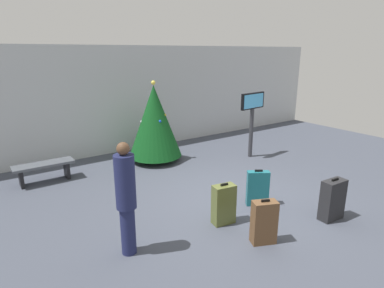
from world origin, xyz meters
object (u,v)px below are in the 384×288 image
at_px(waiting_bench, 44,168).
at_px(holiday_tree, 155,121).
at_px(traveller_0, 126,196).
at_px(suitcase_1, 258,188).
at_px(flight_info_kiosk, 252,112).
at_px(suitcase_2, 264,222).
at_px(suitcase_3, 332,200).
at_px(suitcase_0, 224,204).

bearing_deg(waiting_bench, holiday_tree, -2.37).
relative_size(traveller_0, suitcase_1, 2.36).
bearing_deg(holiday_tree, traveller_0, -123.95).
bearing_deg(waiting_bench, flight_info_kiosk, -14.51).
relative_size(waiting_bench, suitcase_1, 1.78).
height_order(holiday_tree, suitcase_2, holiday_tree).
xyz_separation_m(holiday_tree, waiting_bench, (-2.98, 0.12, -0.82)).
xyz_separation_m(holiday_tree, flight_info_kiosk, (2.53, -1.30, 0.19)).
distance_m(holiday_tree, suitcase_3, 5.08).
relative_size(suitcase_0, suitcase_2, 1.01).
bearing_deg(waiting_bench, suitcase_1, -48.54).
xyz_separation_m(waiting_bench, traveller_0, (0.49, -3.82, 0.62)).
height_order(suitcase_0, suitcase_3, suitcase_3).
bearing_deg(suitcase_2, holiday_tree, 83.48).
bearing_deg(waiting_bench, suitcase_3, -50.80).
bearing_deg(traveller_0, suitcase_3, -18.33).
height_order(flight_info_kiosk, suitcase_0, flight_info_kiosk).
bearing_deg(flight_info_kiosk, suitcase_0, -141.54).
height_order(traveller_0, suitcase_0, traveller_0).
bearing_deg(holiday_tree, suitcase_1, -84.14).
bearing_deg(waiting_bench, traveller_0, -82.66).
distance_m(holiday_tree, flight_info_kiosk, 2.85).
bearing_deg(suitcase_0, suitcase_1, 9.03).
distance_m(holiday_tree, traveller_0, 4.47).
bearing_deg(suitcase_3, holiday_tree, 102.76).
bearing_deg(waiting_bench, suitcase_2, -63.17).
bearing_deg(suitcase_2, suitcase_1, 48.34).
distance_m(suitcase_2, suitcase_3, 1.66).
bearing_deg(suitcase_3, suitcase_1, 121.05).
xyz_separation_m(suitcase_1, suitcase_3, (0.73, -1.21, 0.02)).
bearing_deg(flight_info_kiosk, suitcase_2, -132.01).
relative_size(suitcase_0, suitcase_1, 1.02).
distance_m(holiday_tree, suitcase_1, 3.79).
bearing_deg(suitcase_1, holiday_tree, 95.86).
xyz_separation_m(holiday_tree, suitcase_2, (-0.54, -4.71, -0.80)).
height_order(holiday_tree, traveller_0, holiday_tree).
bearing_deg(suitcase_3, traveller_0, 161.67).
relative_size(waiting_bench, suitcase_2, 1.76).
relative_size(flight_info_kiosk, waiting_bench, 1.40).
height_order(suitcase_0, suitcase_1, suitcase_0).
bearing_deg(traveller_0, suitcase_2, -27.32).
bearing_deg(suitcase_2, waiting_bench, 116.83).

